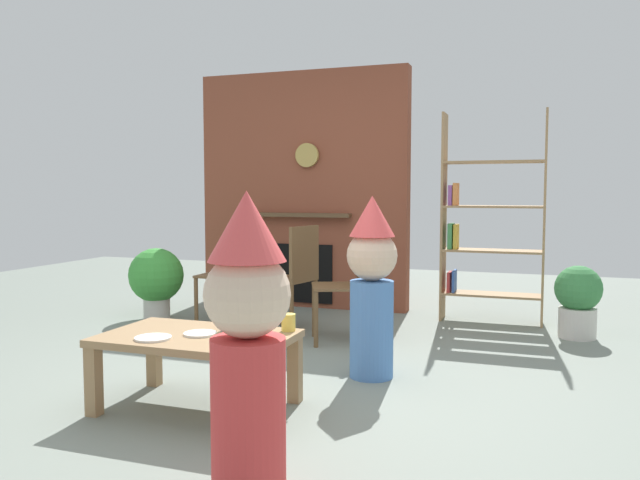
{
  "coord_description": "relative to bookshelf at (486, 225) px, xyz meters",
  "views": [
    {
      "loc": [
        1.51,
        -3.46,
        1.19
      ],
      "look_at": [
        0.15,
        0.4,
        0.87
      ],
      "focal_mm": 35.27,
      "sensor_mm": 36.0,
      "label": 1
    }
  ],
  "objects": [
    {
      "name": "paper_plate_front",
      "position": [
        -1.26,
        -2.91,
        -0.47
      ],
      "size": [
        0.18,
        0.18,
        0.01
      ],
      "primitive_type": "cylinder",
      "color": "white",
      "rests_on": "coffee_table"
    },
    {
      "name": "birthday_cake_slice",
      "position": [
        -1.06,
        -2.81,
        -0.44
      ],
      "size": [
        0.1,
        0.1,
        0.08
      ],
      "primitive_type": "cone",
      "color": "#EAC68C",
      "rests_on": "coffee_table"
    },
    {
      "name": "table_fork",
      "position": [
        -1.0,
        -2.96,
        -0.47
      ],
      "size": [
        0.12,
        0.12,
        0.01
      ],
      "primitive_type": "cube",
      "rotation": [
        0.0,
        0.0,
        2.34
      ],
      "color": "silver",
      "rests_on": "coffee_table"
    },
    {
      "name": "ground_plane",
      "position": [
        -1.05,
        -2.4,
        -0.89
      ],
      "size": [
        12.0,
        12.0,
        0.0
      ],
      "primitive_type": "plane",
      "color": "gray"
    },
    {
      "name": "dining_chair_middle",
      "position": [
        -1.48,
        -0.97,
        -0.38
      ],
      "size": [
        0.48,
        0.48,
        0.9
      ],
      "rotation": [
        0.0,
        0.0,
        2.92
      ],
      "color": "brown",
      "rests_on": "ground_plane"
    },
    {
      "name": "paper_cup_center",
      "position": [
        -0.85,
        -2.67,
        -0.43
      ],
      "size": [
        0.08,
        0.08,
        0.1
      ],
      "primitive_type": "cylinder",
      "color": "#F2CC4C",
      "rests_on": "coffee_table"
    },
    {
      "name": "bookshelf",
      "position": [
        0.0,
        0.0,
        0.0
      ],
      "size": [
        0.9,
        0.28,
        1.9
      ],
      "color": "#9E7A51",
      "rests_on": "ground_plane"
    },
    {
      "name": "potted_plant_tall",
      "position": [
        0.77,
        -0.43,
        -0.56
      ],
      "size": [
        0.37,
        0.37,
        0.59
      ],
      "color": "beige",
      "rests_on": "ground_plane"
    },
    {
      "name": "potted_plant_short",
      "position": [
        -2.91,
        -0.88,
        -0.5
      ],
      "size": [
        0.51,
        0.51,
        0.66
      ],
      "color": "beige",
      "rests_on": "ground_plane"
    },
    {
      "name": "child_with_cone_hat",
      "position": [
        -0.57,
        -3.76,
        -0.26
      ],
      "size": [
        0.33,
        0.33,
        1.19
      ],
      "rotation": [
        0.0,
        0.0,
        2.28
      ],
      "color": "#D13838",
      "rests_on": "ground_plane"
    },
    {
      "name": "brick_fireplace_feature",
      "position": [
        -1.85,
        0.2,
        0.31
      ],
      "size": [
        2.2,
        0.28,
        2.4
      ],
      "color": "brown",
      "rests_on": "ground_plane"
    },
    {
      "name": "child_in_pink",
      "position": [
        -0.54,
        -2.02,
        -0.27
      ],
      "size": [
        0.32,
        0.32,
        1.16
      ],
      "rotation": [
        0.0,
        0.0,
        -2.27
      ],
      "color": "#4C7FC6",
      "rests_on": "ground_plane"
    },
    {
      "name": "paper_cup_near_right",
      "position": [
        -1.17,
        -2.77,
        -0.42
      ],
      "size": [
        0.07,
        0.07,
        0.11
      ],
      "primitive_type": "cylinder",
      "color": "#669EE0",
      "rests_on": "coffee_table"
    },
    {
      "name": "paper_cup_near_left",
      "position": [
        -0.93,
        -3.08,
        -0.42
      ],
      "size": [
        0.07,
        0.07,
        0.1
      ],
      "primitive_type": "cylinder",
      "color": "#8CD18C",
      "rests_on": "coffee_table"
    },
    {
      "name": "dining_chair_left",
      "position": [
        -2.11,
        -0.89,
        -0.38
      ],
      "size": [
        0.41,
        0.41,
        0.9
      ],
      "rotation": [
        0.0,
        0.0,
        3.13
      ],
      "color": "brown",
      "rests_on": "ground_plane"
    },
    {
      "name": "paper_plate_rear",
      "position": [
        -1.45,
        -3.08,
        -0.47
      ],
      "size": [
        0.19,
        0.19,
        0.01
      ],
      "primitive_type": "cylinder",
      "color": "white",
      "rests_on": "coffee_table"
    },
    {
      "name": "coffee_table",
      "position": [
        -1.29,
        -2.91,
        -0.54
      ],
      "size": [
        1.02,
        0.64,
        0.41
      ],
      "color": "#9E7A51",
      "rests_on": "ground_plane"
    },
    {
      "name": "dining_chair_right",
      "position": [
        -0.95,
        -1.15,
        -0.38
      ],
      "size": [
        0.52,
        0.52,
        0.9
      ],
      "rotation": [
        0.0,
        0.0,
        3.53
      ],
      "color": "brown",
      "rests_on": "ground_plane"
    }
  ]
}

